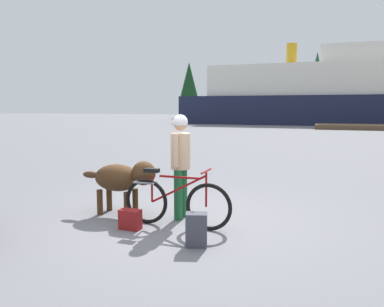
% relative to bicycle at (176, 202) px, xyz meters
% --- Properties ---
extents(ground_plane, '(160.00, 160.00, 0.00)m').
position_rel_bicycle_xyz_m(ground_plane, '(-0.11, 0.28, -0.39)').
color(ground_plane, slate).
extents(bicycle, '(1.75, 0.44, 0.91)m').
position_rel_bicycle_xyz_m(bicycle, '(0.00, 0.00, 0.00)').
color(bicycle, black).
rests_on(bicycle, ground_plane).
extents(person_cyclist, '(0.32, 0.53, 1.72)m').
position_rel_bicycle_xyz_m(person_cyclist, '(-0.11, 0.47, 0.65)').
color(person_cyclist, '#19592D').
rests_on(person_cyclist, ground_plane).
extents(dog, '(1.40, 0.54, 0.95)m').
position_rel_bicycle_xyz_m(dog, '(-1.11, 0.33, 0.25)').
color(dog, '#472D19').
rests_on(dog, ground_plane).
extents(backpack, '(0.33, 0.27, 0.45)m').
position_rel_bicycle_xyz_m(backpack, '(0.57, -0.68, -0.16)').
color(backpack, '#3F3F4C').
rests_on(backpack, ground_plane).
extents(handbag_pannier, '(0.33, 0.19, 0.30)m').
position_rel_bicycle_xyz_m(handbag_pannier, '(-0.60, -0.34, -0.24)').
color(handbag_pannier, maroon).
rests_on(handbag_pannier, ground_plane).
extents(ferry_boat, '(29.78, 8.90, 8.56)m').
position_rel_bicycle_xyz_m(ferry_boat, '(1.65, 37.88, 2.60)').
color(ferry_boat, '#191E38').
rests_on(ferry_boat, ground_plane).
extents(pine_tree_far_left, '(3.30, 3.30, 9.09)m').
position_rel_bicycle_xyz_m(pine_tree_far_left, '(-20.00, 54.64, 5.48)').
color(pine_tree_far_left, '#4C331E').
rests_on(pine_tree_far_left, ground_plane).
extents(pine_tree_center, '(3.12, 3.12, 9.88)m').
position_rel_bicycle_xyz_m(pine_tree_center, '(-0.05, 55.31, 5.93)').
color(pine_tree_center, '#4C331E').
rests_on(pine_tree_center, ground_plane).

